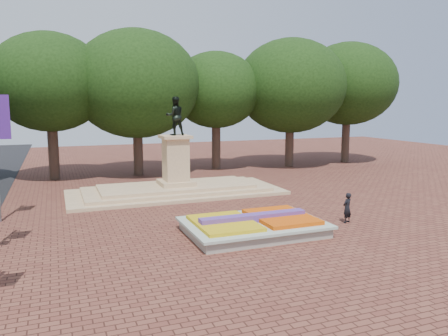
# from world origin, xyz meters

# --- Properties ---
(ground) EXTENTS (90.00, 90.00, 0.00)m
(ground) POSITION_xyz_m (0.00, 0.00, 0.00)
(ground) COLOR brown
(ground) RESTS_ON ground
(flower_bed) EXTENTS (6.30, 4.30, 0.91)m
(flower_bed) POSITION_xyz_m (1.03, -2.00, 0.38)
(flower_bed) COLOR gray
(flower_bed) RESTS_ON ground
(monument) EXTENTS (14.00, 6.00, 6.40)m
(monument) POSITION_xyz_m (0.00, 8.00, 0.88)
(monument) COLOR tan
(monument) RESTS_ON ground
(tree_row_back) EXTENTS (44.80, 8.80, 10.43)m
(tree_row_back) POSITION_xyz_m (2.33, 18.00, 6.67)
(tree_row_back) COLOR #39291F
(tree_row_back) RESTS_ON ground
(pedestrian) EXTENTS (0.65, 0.53, 1.53)m
(pedestrian) POSITION_xyz_m (6.17, -2.07, 0.77)
(pedestrian) COLOR black
(pedestrian) RESTS_ON ground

